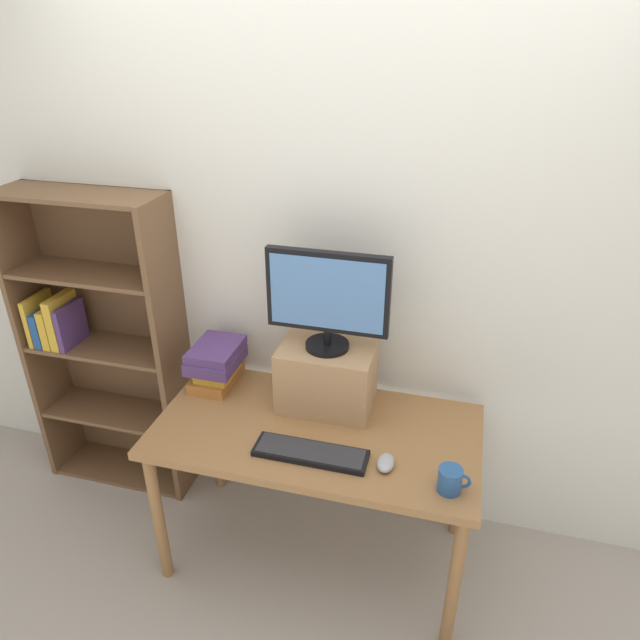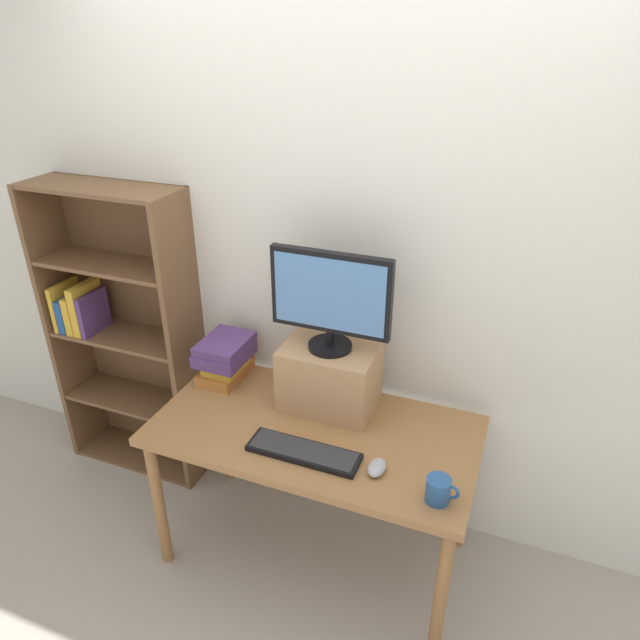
{
  "view_description": "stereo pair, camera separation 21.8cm",
  "coord_description": "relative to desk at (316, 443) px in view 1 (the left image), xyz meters",
  "views": [
    {
      "loc": [
        0.5,
        -1.8,
        2.19
      ],
      "look_at": [
        -0.0,
        0.07,
        1.18
      ],
      "focal_mm": 32.0,
      "sensor_mm": 36.0,
      "label": 1
    },
    {
      "loc": [
        0.71,
        -1.73,
        2.19
      ],
      "look_at": [
        -0.0,
        0.07,
        1.18
      ],
      "focal_mm": 32.0,
      "sensor_mm": 36.0,
      "label": 2
    }
  ],
  "objects": [
    {
      "name": "book_stack",
      "position": [
        -0.52,
        0.2,
        0.18
      ],
      "size": [
        0.21,
        0.27,
        0.2
      ],
      "color": "#AD662D",
      "rests_on": "desk"
    },
    {
      "name": "desk",
      "position": [
        0.0,
        0.0,
        0.0
      ],
      "size": [
        1.32,
        0.68,
        0.72
      ],
      "color": "olive",
      "rests_on": "ground_plane"
    },
    {
      "name": "ground_plane",
      "position": [
        0.0,
        0.0,
        -0.64
      ],
      "size": [
        12.0,
        12.0,
        0.0
      ],
      "primitive_type": "plane",
      "color": "#9E9389"
    },
    {
      "name": "keyboard",
      "position": [
        0.02,
        -0.17,
        0.09
      ],
      "size": [
        0.44,
        0.13,
        0.02
      ],
      "color": "black",
      "rests_on": "desk"
    },
    {
      "name": "riser_box",
      "position": [
        -0.0,
        0.18,
        0.22
      ],
      "size": [
        0.39,
        0.28,
        0.28
      ],
      "color": "#A87F56",
      "rests_on": "desk"
    },
    {
      "name": "computer_monitor",
      "position": [
        -0.0,
        0.17,
        0.59
      ],
      "size": [
        0.5,
        0.18,
        0.42
      ],
      "color": "black",
      "rests_on": "riser_box"
    },
    {
      "name": "bookshelf_unit",
      "position": [
        -1.17,
        0.29,
        0.15
      ],
      "size": [
        0.78,
        0.28,
        1.55
      ],
      "color": "brown",
      "rests_on": "ground_plane"
    },
    {
      "name": "computer_mouse",
      "position": [
        0.31,
        -0.16,
        0.1
      ],
      "size": [
        0.06,
        0.1,
        0.04
      ],
      "color": "#99999E",
      "rests_on": "desk"
    },
    {
      "name": "coffee_mug",
      "position": [
        0.55,
        -0.22,
        0.13
      ],
      "size": [
        0.12,
        0.09,
        0.09
      ],
      "color": "#234C84",
      "rests_on": "desk"
    },
    {
      "name": "back_wall",
      "position": [
        0.0,
        0.44,
        0.66
      ],
      "size": [
        7.0,
        0.08,
        2.6
      ],
      "color": "silver",
      "rests_on": "ground_plane"
    }
  ]
}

